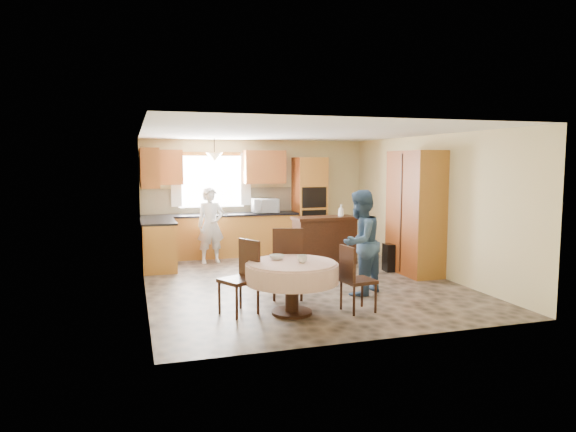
% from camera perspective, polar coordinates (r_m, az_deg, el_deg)
% --- Properties ---
extents(floor, '(5.00, 6.00, 0.01)m').
position_cam_1_polar(floor, '(8.78, 1.14, -7.27)').
color(floor, '#6F5B4D').
rests_on(floor, ground).
extents(ceiling, '(5.00, 6.00, 0.01)m').
position_cam_1_polar(ceiling, '(8.55, 1.17, 9.25)').
color(ceiling, white).
rests_on(ceiling, wall_back).
extents(wall_back, '(5.00, 0.02, 2.50)m').
position_cam_1_polar(wall_back, '(11.45, -3.55, 2.16)').
color(wall_back, '#D0BF85').
rests_on(wall_back, floor).
extents(wall_front, '(5.00, 0.02, 2.50)m').
position_cam_1_polar(wall_front, '(5.82, 10.44, -1.65)').
color(wall_front, '#D0BF85').
rests_on(wall_front, floor).
extents(wall_left, '(0.02, 6.00, 2.50)m').
position_cam_1_polar(wall_left, '(8.15, -15.79, 0.39)').
color(wall_left, '#D0BF85').
rests_on(wall_left, floor).
extents(wall_right, '(0.02, 6.00, 2.50)m').
position_cam_1_polar(wall_right, '(9.65, 15.40, 1.24)').
color(wall_right, '#D0BF85').
rests_on(wall_right, floor).
extents(window, '(1.40, 0.03, 1.10)m').
position_cam_1_polar(window, '(11.22, -8.51, 3.82)').
color(window, white).
rests_on(window, wall_back).
extents(curtain_left, '(0.22, 0.02, 1.15)m').
position_cam_1_polar(curtain_left, '(11.09, -12.32, 3.98)').
color(curtain_left, white).
rests_on(curtain_left, wall_back).
extents(curtain_right, '(0.22, 0.02, 1.15)m').
position_cam_1_polar(curtain_right, '(11.31, -4.71, 4.13)').
color(curtain_right, white).
rests_on(curtain_right, wall_back).
extents(base_cab_back, '(3.30, 0.60, 0.88)m').
position_cam_1_polar(base_cab_back, '(11.08, -7.44, -2.22)').
color(base_cab_back, gold).
rests_on(base_cab_back, floor).
extents(counter_back, '(3.30, 0.64, 0.04)m').
position_cam_1_polar(counter_back, '(11.02, -7.47, 0.14)').
color(counter_back, black).
rests_on(counter_back, base_cab_back).
extents(base_cab_left, '(0.60, 1.20, 0.88)m').
position_cam_1_polar(base_cab_left, '(10.05, -14.19, -3.20)').
color(base_cab_left, gold).
rests_on(base_cab_left, floor).
extents(counter_left, '(0.64, 1.20, 0.04)m').
position_cam_1_polar(counter_left, '(9.99, -14.26, -0.60)').
color(counter_left, black).
rests_on(counter_left, base_cab_left).
extents(backsplash, '(3.30, 0.02, 0.55)m').
position_cam_1_polar(backsplash, '(11.28, -7.74, 1.70)').
color(backsplash, beige).
rests_on(backsplash, wall_back).
extents(wall_cab_left, '(0.85, 0.33, 0.72)m').
position_cam_1_polar(wall_cab_left, '(10.97, -13.88, 5.28)').
color(wall_cab_left, '#C16930').
rests_on(wall_cab_left, wall_back).
extents(wall_cab_right, '(0.90, 0.33, 0.72)m').
position_cam_1_polar(wall_cab_right, '(11.31, -2.63, 5.46)').
color(wall_cab_right, '#C16930').
rests_on(wall_cab_right, wall_back).
extents(wall_cab_side, '(0.33, 1.20, 0.72)m').
position_cam_1_polar(wall_cab_side, '(9.92, -15.19, 5.19)').
color(wall_cab_side, '#C16930').
rests_on(wall_cab_side, wall_left).
extents(oven_tower, '(0.66, 0.62, 2.12)m').
position_cam_1_polar(oven_tower, '(11.50, 2.40, 1.23)').
color(oven_tower, gold).
rests_on(oven_tower, floor).
extents(oven_upper, '(0.56, 0.01, 0.45)m').
position_cam_1_polar(oven_upper, '(11.19, 2.95, 2.07)').
color(oven_upper, black).
rests_on(oven_upper, oven_tower).
extents(oven_lower, '(0.56, 0.01, 0.45)m').
position_cam_1_polar(oven_lower, '(11.23, 2.93, -0.47)').
color(oven_lower, black).
rests_on(oven_lower, oven_tower).
extents(pendant, '(0.36, 0.36, 0.18)m').
position_cam_1_polar(pendant, '(10.74, -8.17, 6.50)').
color(pendant, beige).
rests_on(pendant, ceiling).
extents(sideboard, '(1.27, 0.58, 0.89)m').
position_cam_1_polar(sideboard, '(10.14, 4.06, -2.91)').
color(sideboard, '#36180E').
rests_on(sideboard, floor).
extents(space_heater, '(0.39, 0.29, 0.51)m').
position_cam_1_polar(space_heater, '(9.75, 11.69, -4.51)').
color(space_heater, black).
rests_on(space_heater, floor).
extents(cupboard, '(0.58, 1.16, 2.22)m').
position_cam_1_polar(cupboard, '(9.51, 13.99, 0.35)').
color(cupboard, gold).
rests_on(cupboard, floor).
extents(dining_table, '(1.23, 1.23, 0.70)m').
position_cam_1_polar(dining_table, '(6.84, 0.44, -6.42)').
color(dining_table, '#36180E').
rests_on(dining_table, floor).
extents(chair_left, '(0.57, 0.57, 0.98)m').
position_cam_1_polar(chair_left, '(6.91, -5.01, -6.33)').
color(chair_left, '#36180E').
rests_on(chair_left, floor).
extents(chair_back, '(0.57, 0.57, 1.07)m').
position_cam_1_polar(chair_back, '(7.55, -0.03, -4.87)').
color(chair_back, '#36180E').
rests_on(chair_back, floor).
extents(chair_right, '(0.44, 0.44, 0.91)m').
position_cam_1_polar(chair_right, '(6.99, 7.31, -6.57)').
color(chair_right, '#36180E').
rests_on(chair_right, floor).
extents(framed_picture, '(0.06, 0.55, 0.46)m').
position_cam_1_polar(framed_picture, '(10.15, 13.38, 3.82)').
color(framed_picture, gold).
rests_on(framed_picture, wall_right).
extents(microwave, '(0.56, 0.39, 0.31)m').
position_cam_1_polar(microwave, '(11.16, -2.57, 1.16)').
color(microwave, silver).
rests_on(microwave, counter_back).
extents(person_sink, '(0.59, 0.43, 1.52)m').
position_cam_1_polar(person_sink, '(10.35, -8.57, -1.04)').
color(person_sink, silver).
rests_on(person_sink, floor).
extents(person_dining, '(0.98, 0.94, 1.60)m').
position_cam_1_polar(person_dining, '(7.88, 7.99, -2.93)').
color(person_dining, '#324C6D').
rests_on(person_dining, floor).
extents(bowl_sideboard, '(0.24, 0.24, 0.05)m').
position_cam_1_polar(bowl_sideboard, '(9.94, 1.86, -0.35)').
color(bowl_sideboard, '#B2B2B2').
rests_on(bowl_sideboard, sideboard).
extents(bottle_sideboard, '(0.15, 0.15, 0.29)m').
position_cam_1_polar(bottle_sideboard, '(10.19, 5.91, 0.46)').
color(bottle_sideboard, silver).
rests_on(bottle_sideboard, sideboard).
extents(cup_table, '(0.15, 0.15, 0.10)m').
position_cam_1_polar(cup_table, '(6.75, 1.58, -4.78)').
color(cup_table, '#B2B2B2').
rests_on(cup_table, dining_table).
extents(bowl_table, '(0.26, 0.26, 0.06)m').
position_cam_1_polar(bowl_table, '(6.98, -1.26, -4.59)').
color(bowl_table, '#B2B2B2').
rests_on(bowl_table, dining_table).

